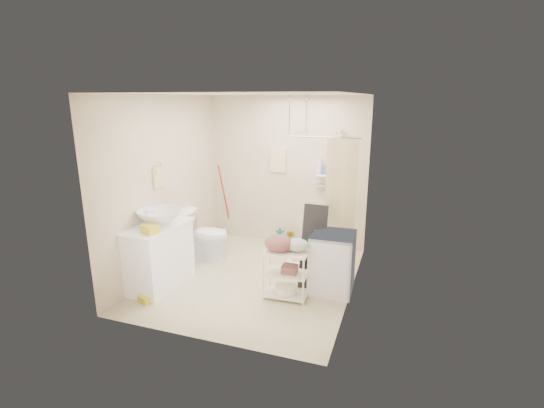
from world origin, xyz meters
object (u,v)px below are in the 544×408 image
Objects in this scene: toilet at (205,234)px; washing_machine at (332,262)px; vanity at (159,256)px; laundry_rack at (286,270)px.

washing_machine reaches higher than toilet.
laundry_rack is (1.77, 0.24, -0.05)m from vanity.
vanity reaches higher than washing_machine.
washing_machine is at bearing -105.24° from toilet.
vanity reaches higher than laundry_rack.
vanity is at bearing 170.47° from toilet.
laundry_rack is (1.65, -0.85, -0.01)m from toilet.
laundry_rack is at bearing -120.57° from toilet.
washing_machine is at bearing 33.29° from laundry_rack.
washing_machine is at bearing 18.23° from vanity.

